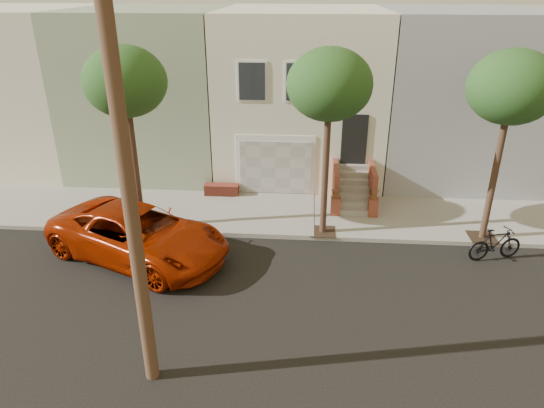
{
  "coord_description": "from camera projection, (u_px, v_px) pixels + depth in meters",
  "views": [
    {
      "loc": [
        0.36,
        -11.54,
        8.25
      ],
      "look_at": [
        -0.72,
        3.0,
        1.57
      ],
      "focal_mm": 32.38,
      "sensor_mm": 36.0,
      "label": 1
    }
  ],
  "objects": [
    {
      "name": "motorcycle",
      "position": [
        495.0,
        244.0,
        15.69
      ],
      "size": [
        1.91,
        0.99,
        1.1
      ],
      "primitive_type": "imported",
      "rotation": [
        0.0,
        0.0,
        1.84
      ],
      "color": "black",
      "rests_on": "ground"
    },
    {
      "name": "sidewalk",
      "position": [
        295.0,
        215.0,
        18.74
      ],
      "size": [
        40.0,
        3.7,
        0.15
      ],
      "primitive_type": "cube",
      "color": "gray",
      "rests_on": "ground"
    },
    {
      "name": "ground",
      "position": [
        290.0,
        299.0,
        13.93
      ],
      "size": [
        90.0,
        90.0,
        0.0
      ],
      "primitive_type": "plane",
      "color": "black",
      "rests_on": "ground"
    },
    {
      "name": "tree_left",
      "position": [
        125.0,
        83.0,
        15.65
      ],
      "size": [
        2.7,
        2.57,
        6.3
      ],
      "color": "#2D2116",
      "rests_on": "sidewalk"
    },
    {
      "name": "pickup_truck",
      "position": [
        138.0,
        234.0,
        15.67
      ],
      "size": [
        6.68,
        5.0,
        1.69
      ],
      "primitive_type": "imported",
      "rotation": [
        0.0,
        0.0,
        1.16
      ],
      "color": "#961F02",
      "rests_on": "ground"
    },
    {
      "name": "house_row",
      "position": [
        301.0,
        90.0,
        22.55
      ],
      "size": [
        33.1,
        11.7,
        7.0
      ],
      "color": "beige",
      "rests_on": "sidewalk"
    },
    {
      "name": "tree_mid",
      "position": [
        330.0,
        86.0,
        15.2
      ],
      "size": [
        2.7,
        2.57,
        6.3
      ],
      "color": "#2D2116",
      "rests_on": "sidewalk"
    },
    {
      "name": "tree_right",
      "position": [
        512.0,
        89.0,
        14.83
      ],
      "size": [
        2.7,
        2.57,
        6.3
      ],
      "color": "#2D2116",
      "rests_on": "sidewalk"
    }
  ]
}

